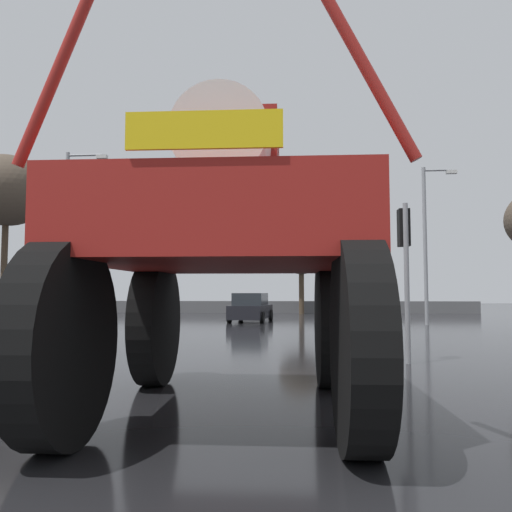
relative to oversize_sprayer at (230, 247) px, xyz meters
name	(u,v)px	position (x,y,z in m)	size (l,w,h in m)	color
ground_plane	(242,336)	(-1.11, 11.49, -2.14)	(120.00, 120.00, 0.00)	black
oversize_sprayer	(230,247)	(0.00, 0.00, 0.00)	(4.02, 5.71, 4.74)	black
sedan_ahead	(251,308)	(-1.64, 20.69, -1.43)	(2.22, 4.26, 1.52)	black
traffic_signal_near_right	(405,247)	(3.27, 4.87, 0.42)	(0.24, 0.54, 3.51)	gray
streetlight_far_left	(69,228)	(-9.73, 16.26, 2.39)	(1.99, 0.24, 8.13)	gray
streetlight_far_right	(428,237)	(7.11, 18.50, 2.09)	(1.67, 0.24, 7.61)	gray
bare_tree_left	(7,191)	(-12.44, 15.60, 4.06)	(3.82, 3.82, 7.86)	#473828
bare_tree_far_center	(301,255)	(1.11, 30.66, 2.13)	(3.35, 3.35, 5.73)	#473828
roadside_barrier	(272,307)	(-1.11, 32.74, -1.69)	(30.78, 0.24, 0.90)	#59595B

